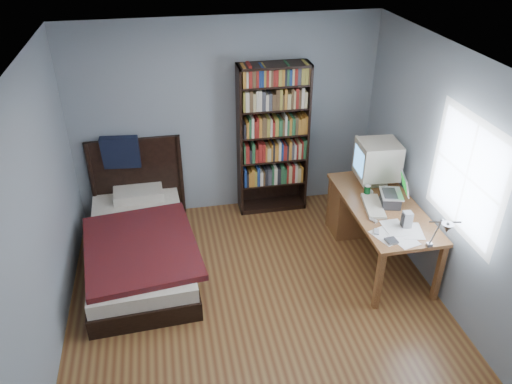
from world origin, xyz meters
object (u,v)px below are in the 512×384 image
laptop (392,197)px  bed (140,240)px  crt_monitor (377,160)px  soda_can (367,191)px  bookshelf (273,140)px  keyboard (373,206)px  desk_lamp (445,229)px  speaker (407,220)px  desk (365,207)px

laptop → bed: (-2.76, 0.54, -0.58)m
crt_monitor → laptop: size_ratio=1.46×
soda_can → bookshelf: 1.41m
crt_monitor → soda_can: 0.41m
keyboard → soda_can: bearing=95.8°
soda_can → bookshelf: bearing=126.7°
bed → keyboard: bearing=-12.2°
laptop → desk_lamp: size_ratio=0.68×
crt_monitor → desk_lamp: size_ratio=0.99×
soda_can → bed: bearing=173.2°
speaker → soda_can: 0.68m
speaker → bed: size_ratio=0.08×
laptop → speaker: (-0.03, -0.43, -0.02)m
speaker → soda_can: size_ratio=1.39×
desk → soda_can: size_ratio=12.73×
speaker → bed: bearing=164.0°
desk → speaker: (0.05, -0.89, 0.40)m
desk → bed: (-2.67, 0.07, -0.17)m
speaker → soda_can: speaker is taller
speaker → desk: bearing=96.8°
desk → bookshelf: size_ratio=0.83×
laptop → desk_lamp: 1.14m
desk → soda_can: (-0.11, -0.23, 0.38)m
desk → laptop: laptop is taller
laptop → keyboard: (-0.21, -0.01, -0.09)m
crt_monitor → soda_can: bearing=-126.2°
desk → keyboard: 0.59m
crt_monitor → keyboard: bearing=-113.0°
desk → keyboard: bearing=-105.1°
laptop → desk: bearing=100.4°
laptop → speaker: size_ratio=2.04×
desk → speaker: bearing=-86.7°
crt_monitor → bed: bearing=179.3°
desk → bookshelf: 1.41m
laptop → keyboard: bearing=-177.2°
keyboard → crt_monitor: bearing=77.8°
soda_can → desk_lamp: bearing=-84.4°
crt_monitor → keyboard: size_ratio=1.10×
desk_lamp → desk: bearing=90.9°
crt_monitor → bookshelf: bearing=140.5°
laptop → bookshelf: (-1.03, 1.35, 0.15)m
speaker → soda_can: bearing=106.9°
laptop → bookshelf: size_ratio=0.18×
bookshelf → soda_can: bearing=-53.3°
laptop → bed: 2.87m
desk_lamp → bed: 3.28m
soda_can → laptop: bearing=-50.6°
keyboard → soda_can: (0.02, 0.24, 0.05)m
keyboard → desk: bearing=85.8°
crt_monitor → bed: (-2.76, 0.04, -0.78)m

